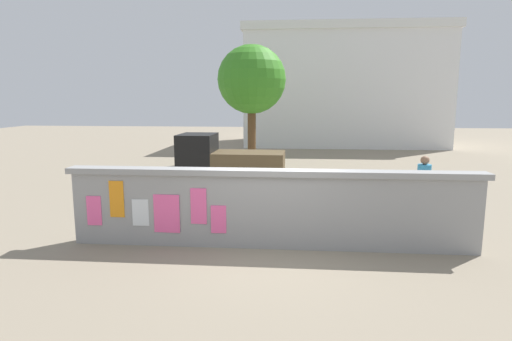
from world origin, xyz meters
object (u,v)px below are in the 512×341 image
at_px(auto_rickshaw_truck, 226,162).
at_px(motorcycle, 371,205).
at_px(tree_roadside, 252,80).
at_px(bicycle_near, 139,205).
at_px(person_walking, 424,180).

relative_size(auto_rickshaw_truck, motorcycle, 1.93).
bearing_deg(tree_roadside, bicycle_near, -101.29).
xyz_separation_m(bicycle_near, tree_roadside, (1.95, 9.79, 3.53)).
bearing_deg(bicycle_near, tree_roadside, 78.71).
xyz_separation_m(person_walking, tree_roadside, (-5.31, 9.08, 2.91)).
bearing_deg(bicycle_near, person_walking, 5.56).
distance_m(person_walking, tree_roadside, 10.91).
bearing_deg(auto_rickshaw_truck, bicycle_near, -111.47).
relative_size(bicycle_near, tree_roadside, 0.31).
distance_m(auto_rickshaw_truck, tree_roadside, 6.43).
distance_m(auto_rickshaw_truck, motorcycle, 5.86).
bearing_deg(motorcycle, auto_rickshaw_truck, 136.85).
xyz_separation_m(auto_rickshaw_truck, tree_roadside, (0.34, 5.68, 2.99)).
distance_m(motorcycle, person_walking, 1.61).
bearing_deg(bicycle_near, motorcycle, 1.03).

